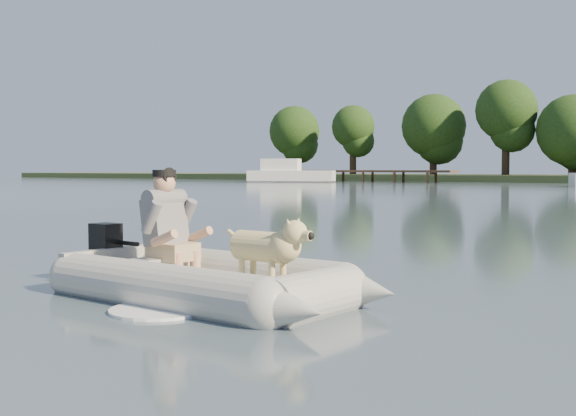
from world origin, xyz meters
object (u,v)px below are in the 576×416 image
Objects in this scene: dog at (262,252)px; cabin_cruiser at (291,170)px; dock at (358,176)px; dinghy at (210,241)px; man at (166,219)px.

cabin_cruiser reaches higher than dog.
dinghy is (26.65, -51.55, 0.02)m from dock.
cabin_cruiser is at bearing 127.49° from dinghy.
cabin_cruiser reaches higher than dock.
man is at bearing 180.00° from dog.
cabin_cruiser is (-31.25, 46.91, 0.54)m from dog.
dog is (27.25, -51.54, -0.04)m from dock.
dock is 58.03m from dinghy.
man reaches higher than dock.
man is at bearing 175.76° from dinghy.
man is 1.16× the size of dog.
dock is 2.32× the size of cabin_cruiser.
dock is at bearing 121.66° from dinghy.
man reaches higher than dog.
cabin_cruiser is at bearing 128.00° from dog.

